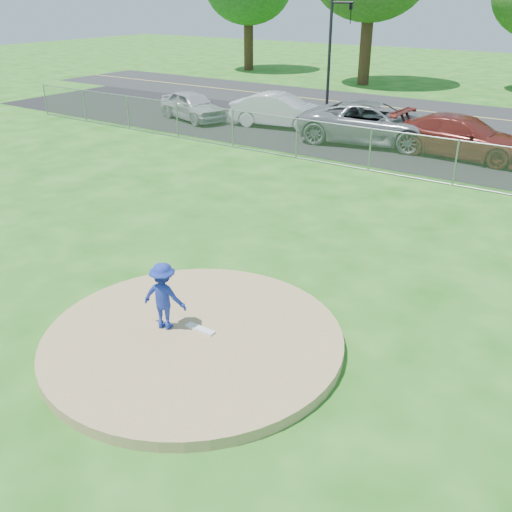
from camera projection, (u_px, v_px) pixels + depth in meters
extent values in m
plane|color=#1B5813|center=(401.00, 196.00, 17.81)|extent=(120.00, 120.00, 0.00)
cylinder|color=#9E8156|center=(193.00, 340.00, 10.29)|extent=(5.40, 5.40, 0.20)
cube|color=white|center=(200.00, 329.00, 10.39)|extent=(0.60, 0.15, 0.04)
cube|color=gray|center=(426.00, 159.00, 18.99)|extent=(40.00, 0.06, 1.50)
cube|color=black|center=(462.00, 152.00, 22.67)|extent=(50.00, 8.00, 0.01)
cube|color=#232326|center=(507.00, 120.00, 28.27)|extent=(60.00, 7.00, 0.01)
cylinder|color=#362213|center=(249.00, 43.00, 45.41)|extent=(0.74, 0.74, 4.20)
cylinder|color=#382414|center=(366.00, 47.00, 38.12)|extent=(0.78, 0.78, 4.90)
cylinder|color=black|center=(329.00, 54.00, 30.22)|extent=(0.16, 0.16, 5.60)
cylinder|color=black|center=(343.00, 2.00, 28.86)|extent=(1.20, 0.12, 0.12)
imported|color=black|center=(351.00, 13.00, 28.82)|extent=(0.16, 0.20, 1.00)
imported|color=#1B2C97|center=(164.00, 296.00, 10.23)|extent=(0.92, 0.67, 1.28)
cone|color=#FF5F0D|center=(334.00, 131.00, 24.68)|extent=(0.32, 0.32, 0.63)
imported|color=#A6A5AA|center=(193.00, 105.00, 28.05)|extent=(4.41, 2.80, 1.40)
imported|color=silver|center=(280.00, 110.00, 26.56)|extent=(4.83, 2.43, 1.52)
imported|color=slate|center=(373.00, 123.00, 23.62)|extent=(6.44, 3.82, 1.68)
imported|color=maroon|center=(462.00, 137.00, 21.72)|extent=(5.41, 2.42, 1.54)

